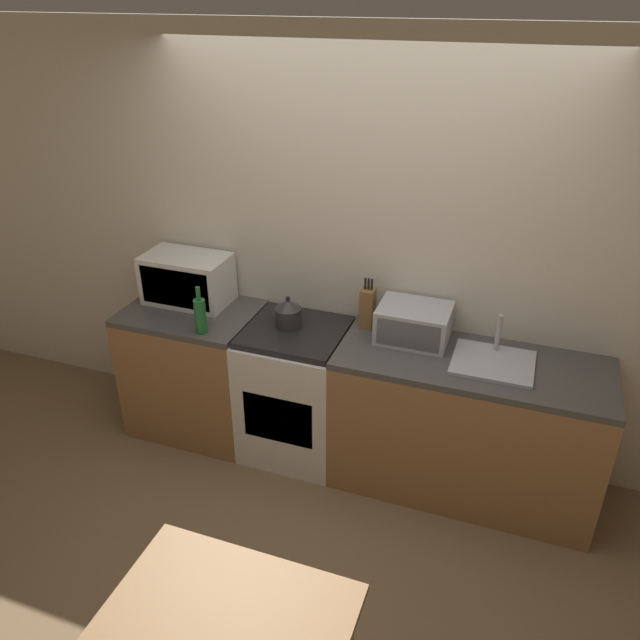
# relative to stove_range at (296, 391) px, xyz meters

# --- Properties ---
(ground_plane) EXTENTS (16.00, 16.00, 0.00)m
(ground_plane) POSITION_rel_stove_range_xyz_m (0.34, -0.63, -0.45)
(ground_plane) COLOR brown
(wall_back) EXTENTS (10.00, 0.06, 2.60)m
(wall_back) POSITION_rel_stove_range_xyz_m (0.34, 0.34, 0.85)
(wall_back) COLOR beige
(wall_back) RESTS_ON ground_plane
(counter_left_run) EXTENTS (0.84, 0.62, 0.90)m
(counter_left_run) POSITION_rel_stove_range_xyz_m (-0.73, 0.00, 0.00)
(counter_left_run) COLOR olive
(counter_left_run) RESTS_ON ground_plane
(counter_right_run) EXTENTS (1.53, 0.62, 0.90)m
(counter_right_run) POSITION_rel_stove_range_xyz_m (1.07, 0.00, 0.00)
(counter_right_run) COLOR olive
(counter_right_run) RESTS_ON ground_plane
(stove_range) EXTENTS (0.62, 0.62, 0.90)m
(stove_range) POSITION_rel_stove_range_xyz_m (0.00, 0.00, 0.00)
(stove_range) COLOR silver
(stove_range) RESTS_ON ground_plane
(kettle) EXTENTS (0.16, 0.16, 0.20)m
(kettle) POSITION_rel_stove_range_xyz_m (-0.05, 0.03, 0.54)
(kettle) COLOR #2D2D2D
(kettle) RESTS_ON stove_range
(microwave) EXTENTS (0.55, 0.33, 0.32)m
(microwave) POSITION_rel_stove_range_xyz_m (-0.80, 0.12, 0.61)
(microwave) COLOR silver
(microwave) RESTS_ON counter_left_run
(bottle) EXTENTS (0.07, 0.07, 0.30)m
(bottle) POSITION_rel_stove_range_xyz_m (-0.52, -0.22, 0.57)
(bottle) COLOR #1E662D
(bottle) RESTS_ON counter_left_run
(knife_block) EXTENTS (0.08, 0.10, 0.32)m
(knife_block) POSITION_rel_stove_range_xyz_m (0.40, 0.19, 0.58)
(knife_block) COLOR brown
(knife_block) RESTS_ON counter_right_run
(toaster_oven) EXTENTS (0.42, 0.32, 0.21)m
(toaster_oven) POSITION_rel_stove_range_xyz_m (0.70, 0.13, 0.56)
(toaster_oven) COLOR #ADAFB5
(toaster_oven) RESTS_ON counter_right_run
(sink_basin) EXTENTS (0.44, 0.38, 0.24)m
(sink_basin) POSITION_rel_stove_range_xyz_m (1.18, 0.01, 0.47)
(sink_basin) COLOR #ADAFB5
(sink_basin) RESTS_ON counter_right_run
(dining_table) EXTENTS (0.90, 0.61, 0.73)m
(dining_table) POSITION_rel_stove_range_xyz_m (0.44, -1.78, 0.17)
(dining_table) COLOR brown
(dining_table) RESTS_ON ground_plane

